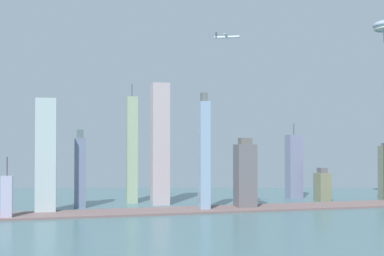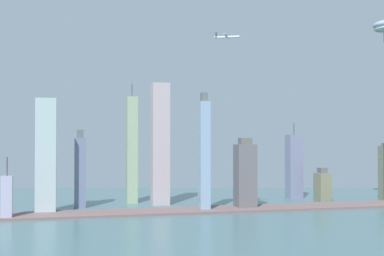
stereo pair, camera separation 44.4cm
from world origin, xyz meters
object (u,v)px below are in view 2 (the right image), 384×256
object	(u,v)px
skyscraper_0	(204,154)
airplane	(227,37)
skyscraper_6	(132,150)
skyscraper_1	(7,197)
skyscraper_4	(80,171)
skyscraper_8	(322,186)
skyscraper_7	(46,156)
skyscraper_10	(245,175)
skyscraper_3	(160,144)
skyscraper_5	(294,166)

from	to	relation	value
skyscraper_0	airplane	xyz separation A→B (m)	(13.48, -60.07, 147.20)
skyscraper_0	skyscraper_6	xyz separation A→B (m)	(-84.48, 109.51, 4.50)
skyscraper_1	skyscraper_4	bearing A→B (deg)	44.93
skyscraper_8	skyscraper_7	bearing A→B (deg)	-175.60
skyscraper_10	skyscraper_0	bearing A→B (deg)	-172.23
skyscraper_1	skyscraper_3	bearing A→B (deg)	24.77
skyscraper_4	airplane	size ratio (longest dim) A/B	3.60
skyscraper_0	skyscraper_1	size ratio (longest dim) A/B	2.12
skyscraper_1	skyscraper_3	world-z (taller)	skyscraper_3
skyscraper_5	skyscraper_7	world-z (taller)	skyscraper_7
skyscraper_7	airplane	distance (m)	277.87
skyscraper_0	skyscraper_6	world-z (taller)	skyscraper_6
skyscraper_1	skyscraper_8	distance (m)	457.11
skyscraper_1	skyscraper_10	distance (m)	310.91
skyscraper_6	airplane	xyz separation A→B (m)	(97.96, -169.58, 142.71)
skyscraper_0	skyscraper_5	xyz separation A→B (m)	(178.45, 105.77, -24.19)
skyscraper_4	skyscraper_7	xyz separation A→B (m)	(-44.05, -47.34, 23.54)
skyscraper_4	skyscraper_5	bearing A→B (deg)	5.55
skyscraper_1	skyscraper_7	xyz separation A→B (m)	(43.08, 39.59, 48.27)
skyscraper_7	skyscraper_6	bearing A→B (deg)	34.79
skyscraper_3	skyscraper_5	distance (m)	229.49
skyscraper_6	airplane	bearing A→B (deg)	-59.99
skyscraper_1	skyscraper_5	world-z (taller)	skyscraper_5
skyscraper_1	airplane	distance (m)	330.70
skyscraper_0	skyscraper_3	world-z (taller)	skyscraper_3
skyscraper_3	skyscraper_0	bearing A→B (deg)	-59.65
skyscraper_10	airplane	bearing A→B (deg)	-124.73
skyscraper_7	skyscraper_1	bearing A→B (deg)	-137.42
skyscraper_0	skyscraper_7	distance (m)	207.07
skyscraper_0	skyscraper_3	distance (m)	92.72
skyscraper_0	skyscraper_5	world-z (taller)	skyscraper_0
skyscraper_6	airplane	world-z (taller)	airplane
skyscraper_4	skyscraper_7	distance (m)	68.82
skyscraper_3	skyscraper_5	bearing A→B (deg)	6.75
skyscraper_6	airplane	size ratio (longest dim) A/B	5.93
airplane	skyscraper_0	bearing A→B (deg)	127.90
skyscraper_7	skyscraper_10	distance (m)	268.45
skyscraper_3	skyscraper_7	xyz separation A→B (m)	(-159.15, -53.73, -14.48)
skyscraper_3	skyscraper_10	size ratio (longest dim) A/B	1.82
skyscraper_1	skyscraper_4	xyz separation A→B (m)	(87.13, 86.93, 24.73)
skyscraper_5	skyscraper_7	distance (m)	392.95
skyscraper_0	skyscraper_4	distance (m)	178.77
skyscraper_0	skyscraper_5	bearing A→B (deg)	30.66
skyscraper_10	skyscraper_4	bearing A→B (deg)	163.83
skyscraper_6	skyscraper_8	bearing A→B (deg)	-10.39
skyscraper_4	skyscraper_7	world-z (taller)	skyscraper_7
skyscraper_5	skyscraper_8	world-z (taller)	skyscraper_5
skyscraper_3	skyscraper_10	distance (m)	135.52
skyscraper_3	skyscraper_8	distance (m)	258.79
skyscraper_0	skyscraper_10	world-z (taller)	skyscraper_0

